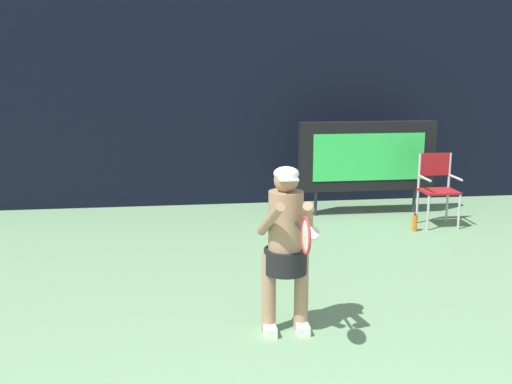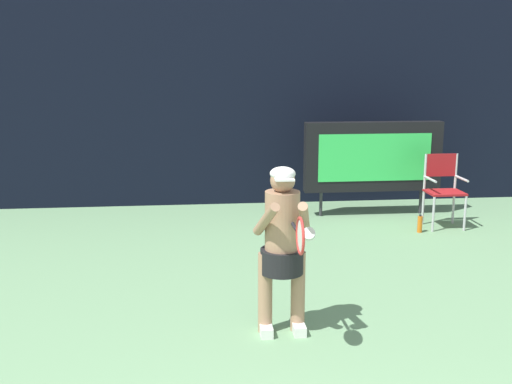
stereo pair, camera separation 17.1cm
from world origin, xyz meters
The scene contains 6 objects.
backdrop_screen centered at (0.00, 8.50, 1.81)m, with size 18.00×0.12×3.66m.
scoreboard centered at (2.34, 7.44, 0.95)m, with size 2.20×0.21×1.50m.
umpire_chair centered at (3.18, 6.64, 0.62)m, with size 0.52×0.44×1.08m.
water_bottle centered at (2.74, 6.35, 0.12)m, with size 0.07×0.07×0.27m.
tennis_player centered at (0.27, 3.31, 0.85)m, with size 0.53×0.60×1.53m.
tennis_racket centered at (0.34, 2.82, 1.06)m, with size 0.03×0.60×0.31m.
Camera 1 is at (-0.66, -1.78, 2.42)m, focal length 42.41 mm.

